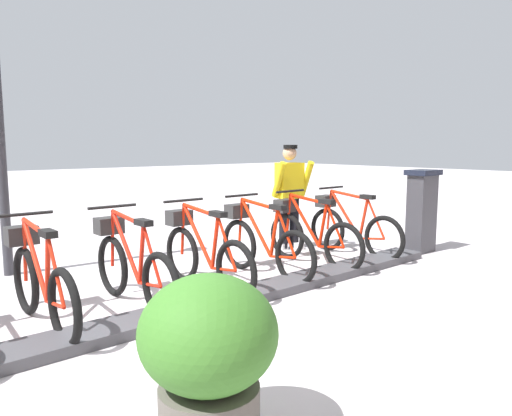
{
  "coord_description": "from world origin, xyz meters",
  "views": [
    {
      "loc": [
        -3.88,
        2.37,
        1.65
      ],
      "look_at": [
        0.5,
        -1.39,
        0.9
      ],
      "focal_mm": 33.76,
      "sensor_mm": 36.0,
      "label": 1
    }
  ],
  "objects_px": {
    "bike_docked_1": "(310,234)",
    "bike_docked_0": "(350,227)",
    "payment_kiosk": "(422,210)",
    "bike_docked_4": "(131,265)",
    "bike_docked_3": "(203,253)",
    "bike_docked_5": "(40,281)",
    "bike_docked_2": "(262,243)",
    "planter_bush": "(209,353)",
    "worker_near_rack": "(290,193)"
  },
  "relations": [
    {
      "from": "bike_docked_1",
      "to": "bike_docked_0",
      "type": "bearing_deg",
      "value": -90.0
    },
    {
      "from": "payment_kiosk",
      "to": "bike_docked_1",
      "type": "bearing_deg",
      "value": 73.29
    },
    {
      "from": "bike_docked_0",
      "to": "bike_docked_4",
      "type": "height_order",
      "value": "same"
    },
    {
      "from": "bike_docked_1",
      "to": "bike_docked_3",
      "type": "bearing_deg",
      "value": 90.0
    },
    {
      "from": "bike_docked_1",
      "to": "bike_docked_4",
      "type": "height_order",
      "value": "same"
    },
    {
      "from": "bike_docked_4",
      "to": "bike_docked_5",
      "type": "relative_size",
      "value": 1.0
    },
    {
      "from": "bike_docked_1",
      "to": "bike_docked_2",
      "type": "xyz_separation_m",
      "value": [
        0.0,
        0.89,
        0.0
      ]
    },
    {
      "from": "bike_docked_4",
      "to": "planter_bush",
      "type": "relative_size",
      "value": 1.77
    },
    {
      "from": "bike_docked_4",
      "to": "bike_docked_3",
      "type": "bearing_deg",
      "value": -90.0
    },
    {
      "from": "bike_docked_0",
      "to": "bike_docked_5",
      "type": "height_order",
      "value": "same"
    },
    {
      "from": "bike_docked_0",
      "to": "bike_docked_3",
      "type": "relative_size",
      "value": 1.0
    },
    {
      "from": "bike_docked_0",
      "to": "planter_bush",
      "type": "xyz_separation_m",
      "value": [
        -2.46,
        4.32,
        0.11
      ]
    },
    {
      "from": "bike_docked_2",
      "to": "planter_bush",
      "type": "distance_m",
      "value": 3.53
    },
    {
      "from": "bike_docked_4",
      "to": "planter_bush",
      "type": "xyz_separation_m",
      "value": [
        -2.46,
        0.75,
        0.11
      ]
    },
    {
      "from": "bike_docked_2",
      "to": "bike_docked_5",
      "type": "relative_size",
      "value": 1.0
    },
    {
      "from": "bike_docked_3",
      "to": "bike_docked_1",
      "type": "bearing_deg",
      "value": -90.0
    },
    {
      "from": "bike_docked_1",
      "to": "payment_kiosk",
      "type": "bearing_deg",
      "value": -106.71
    },
    {
      "from": "planter_bush",
      "to": "bike_docked_0",
      "type": "bearing_deg",
      "value": -60.4
    },
    {
      "from": "bike_docked_5",
      "to": "planter_bush",
      "type": "relative_size",
      "value": 1.77
    },
    {
      "from": "payment_kiosk",
      "to": "bike_docked_0",
      "type": "xyz_separation_m",
      "value": [
        0.57,
        1.01,
        -0.24
      ]
    },
    {
      "from": "worker_near_rack",
      "to": "planter_bush",
      "type": "height_order",
      "value": "worker_near_rack"
    },
    {
      "from": "bike_docked_3",
      "to": "planter_bush",
      "type": "xyz_separation_m",
      "value": [
        -2.46,
        1.64,
        0.11
      ]
    },
    {
      "from": "bike_docked_3",
      "to": "bike_docked_4",
      "type": "distance_m",
      "value": 0.89
    },
    {
      "from": "worker_near_rack",
      "to": "bike_docked_2",
      "type": "bearing_deg",
      "value": 123.28
    },
    {
      "from": "payment_kiosk",
      "to": "bike_docked_5",
      "type": "height_order",
      "value": "payment_kiosk"
    },
    {
      "from": "bike_docked_3",
      "to": "planter_bush",
      "type": "bearing_deg",
      "value": 146.23
    },
    {
      "from": "bike_docked_1",
      "to": "planter_bush",
      "type": "bearing_deg",
      "value": 125.61
    },
    {
      "from": "bike_docked_2",
      "to": "bike_docked_4",
      "type": "distance_m",
      "value": 1.79
    },
    {
      "from": "payment_kiosk",
      "to": "bike_docked_2",
      "type": "height_order",
      "value": "payment_kiosk"
    },
    {
      "from": "bike_docked_4",
      "to": "worker_near_rack",
      "type": "xyz_separation_m",
      "value": [
        0.92,
        -3.18,
        0.48
      ]
    },
    {
      "from": "bike_docked_4",
      "to": "bike_docked_5",
      "type": "bearing_deg",
      "value": 90.0
    },
    {
      "from": "bike_docked_4",
      "to": "bike_docked_5",
      "type": "height_order",
      "value": "same"
    },
    {
      "from": "bike_docked_0",
      "to": "bike_docked_5",
      "type": "distance_m",
      "value": 4.47
    },
    {
      "from": "planter_bush",
      "to": "payment_kiosk",
      "type": "bearing_deg",
      "value": -70.55
    },
    {
      "from": "planter_bush",
      "to": "bike_docked_2",
      "type": "bearing_deg",
      "value": -45.92
    },
    {
      "from": "bike_docked_1",
      "to": "planter_bush",
      "type": "xyz_separation_m",
      "value": [
        -2.46,
        3.43,
        0.11
      ]
    },
    {
      "from": "bike_docked_0",
      "to": "planter_bush",
      "type": "height_order",
      "value": "bike_docked_0"
    },
    {
      "from": "planter_bush",
      "to": "worker_near_rack",
      "type": "bearing_deg",
      "value": -49.39
    },
    {
      "from": "bike_docked_5",
      "to": "bike_docked_0",
      "type": "bearing_deg",
      "value": -90.0
    },
    {
      "from": "bike_docked_0",
      "to": "bike_docked_3",
      "type": "distance_m",
      "value": 2.68
    },
    {
      "from": "bike_docked_2",
      "to": "bike_docked_5",
      "type": "height_order",
      "value": "same"
    },
    {
      "from": "bike_docked_0",
      "to": "bike_docked_3",
      "type": "height_order",
      "value": "same"
    },
    {
      "from": "payment_kiosk",
      "to": "bike_docked_5",
      "type": "xyz_separation_m",
      "value": [
        0.57,
        5.48,
        -0.24
      ]
    },
    {
      "from": "bike_docked_1",
      "to": "bike_docked_3",
      "type": "distance_m",
      "value": 1.79
    },
    {
      "from": "bike_docked_0",
      "to": "worker_near_rack",
      "type": "bearing_deg",
      "value": 23.0
    },
    {
      "from": "bike_docked_2",
      "to": "bike_docked_3",
      "type": "distance_m",
      "value": 0.89
    },
    {
      "from": "bike_docked_5",
      "to": "bike_docked_3",
      "type": "bearing_deg",
      "value": -90.0
    },
    {
      "from": "payment_kiosk",
      "to": "planter_bush",
      "type": "xyz_separation_m",
      "value": [
        -1.88,
        5.33,
        -0.12
      ]
    },
    {
      "from": "bike_docked_0",
      "to": "worker_near_rack",
      "type": "distance_m",
      "value": 1.11
    },
    {
      "from": "bike_docked_2",
      "to": "bike_docked_3",
      "type": "xyz_separation_m",
      "value": [
        0.0,
        0.89,
        0.0
      ]
    }
  ]
}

